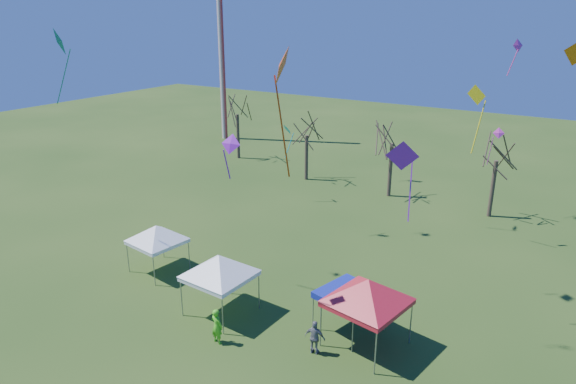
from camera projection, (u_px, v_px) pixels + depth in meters
name	position (u px, v px, depth m)	size (l,w,h in m)	color
ground	(243.00, 355.00, 23.76)	(140.00, 140.00, 0.00)	#264215
radio_mast	(221.00, 35.00, 60.83)	(0.70, 0.70, 25.00)	silver
tree_0	(237.00, 98.00, 53.95)	(3.83, 3.83, 8.44)	#3D2D21
tree_1	(307.00, 119.00, 46.97)	(3.42, 3.42, 7.54)	#3D2D21
tree_2	(393.00, 124.00, 42.41)	(3.71, 3.71, 8.18)	#3D2D21
tree_3	(499.00, 140.00, 38.04)	(3.59, 3.59, 7.91)	#3D2D21
tent_white_west	(156.00, 229.00, 30.67)	(3.89, 3.89, 3.47)	gray
tent_white_mid	(219.00, 260.00, 26.20)	(4.32, 4.32, 3.81)	gray
tent_red	(368.00, 284.00, 23.47)	(4.52, 4.52, 4.05)	gray
tent_blue	(350.00, 295.00, 25.05)	(3.30, 3.30, 2.13)	gray
person_green	(217.00, 326.00, 24.41)	(0.66, 0.43, 1.82)	#4BCB20
person_grey	(315.00, 337.00, 23.65)	(0.99, 0.41, 1.69)	slate
kite_14	(61.00, 42.00, 27.70)	(1.52, 1.52, 4.04)	#179638
kite_5	(281.00, 68.00, 13.88)	(0.89, 1.25, 3.78)	#DA410B
kite_19	(518.00, 46.00, 30.85)	(0.73, 0.83, 2.22)	#F436AB
kite_27	(403.00, 156.00, 16.56)	(1.13, 0.80, 2.69)	purple
kite_13	(288.00, 130.00, 41.97)	(1.29, 1.19, 2.74)	#0CABC2
kite_17	(477.00, 96.00, 23.70)	(1.12, 0.82, 3.22)	yellow
kite_22	(498.00, 135.00, 33.31)	(0.95, 0.84, 2.62)	#FF38C6
kite_1	(230.00, 145.00, 21.69)	(0.96, 0.56, 2.07)	purple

